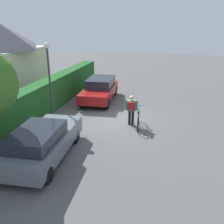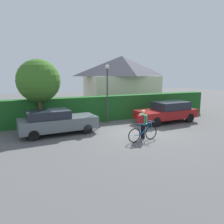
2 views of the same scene
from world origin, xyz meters
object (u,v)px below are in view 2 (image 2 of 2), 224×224
at_px(tree_kerbside, 39,81).
at_px(person_rider, 143,122).
at_px(parked_car_near, 56,121).
at_px(parked_car_far, 167,111).
at_px(bicycle, 143,133).
at_px(fire_hydrant, 53,122).
at_px(street_lamp, 107,86).

bearing_deg(tree_kerbside, person_rider, -43.47).
height_order(parked_car_near, person_rider, person_rider).
xyz_separation_m(parked_car_near, parked_car_far, (7.71, 0.02, 0.03)).
bearing_deg(bicycle, parked_car_far, 38.54).
bearing_deg(fire_hydrant, bicycle, -49.66).
bearing_deg(street_lamp, parked_car_far, -20.10).
bearing_deg(tree_kerbside, street_lamp, -4.23).
height_order(bicycle, street_lamp, street_lamp).
xyz_separation_m(parked_car_near, tree_kerbside, (-0.66, 1.79, 2.22)).
bearing_deg(tree_kerbside, bicycle, -47.15).
bearing_deg(fire_hydrant, tree_kerbside, 151.76).
distance_m(street_lamp, tree_kerbside, 4.43).
bearing_deg(bicycle, tree_kerbside, 132.85).
xyz_separation_m(parked_car_near, street_lamp, (3.74, 1.47, 1.86)).
xyz_separation_m(bicycle, fire_hydrant, (-3.81, 4.48, 0.01)).
xyz_separation_m(parked_car_far, bicycle, (-3.87, -3.08, -0.36)).
distance_m(parked_car_far, bicycle, 4.96).
bearing_deg(parked_car_near, fire_hydrant, 88.52).
relative_size(parked_car_far, street_lamp, 1.12).
relative_size(parked_car_near, person_rider, 2.86).
bearing_deg(person_rider, fire_hydrant, 134.44).
distance_m(parked_car_far, street_lamp, 4.61).
bearing_deg(person_rider, parked_car_far, 36.23).
bearing_deg(parked_car_far, street_lamp, 159.90).
bearing_deg(tree_kerbside, parked_car_near, -69.73).
bearing_deg(fire_hydrant, parked_car_far, -10.37).
bearing_deg(tree_kerbside, fire_hydrant, -28.24).
xyz_separation_m(street_lamp, tree_kerbside, (-4.40, 0.33, 0.36)).
xyz_separation_m(tree_kerbside, fire_hydrant, (0.70, -0.38, -2.54)).
distance_m(bicycle, person_rider, 0.68).
bearing_deg(parked_car_near, bicycle, -38.56).
bearing_deg(parked_car_far, parked_car_near, -179.89).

